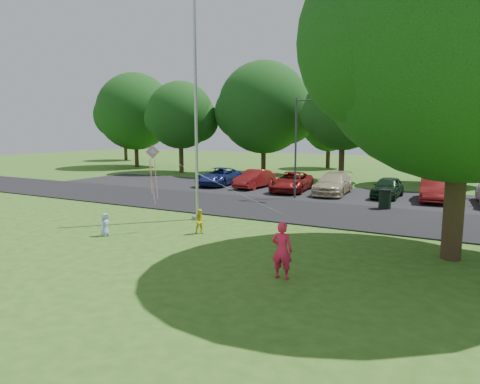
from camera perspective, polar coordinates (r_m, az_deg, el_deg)
The scene contains 14 objects.
ground at distance 14.09m, azimuth -5.17°, elevation -8.73°, with size 120.00×120.00×0.00m, color #32641A.
park_road at distance 21.95m, azimuth 7.85°, elevation -2.53°, with size 60.00×6.00×0.06m, color black.
parking_strip at distance 28.05m, azimuth 12.49°, elevation -0.29°, with size 42.00×7.00×0.06m, color black.
flagpole at distance 19.58m, azimuth -5.86°, elevation 8.39°, with size 0.50×0.50×10.00m.
street_lamp at distance 25.57m, azimuth 7.94°, elevation 7.01°, with size 1.68×0.24×5.96m.
trash_can at distance 23.44m, azimuth 18.76°, elevation -0.96°, with size 0.67×0.67×1.06m.
big_tree at distance 15.16m, azimuth 27.63°, elevation 18.35°, with size 10.04×9.56×12.04m.
tree_row at distance 35.98m, azimuth 19.12°, elevation 10.37°, with size 64.35×11.94×10.88m.
horizon_trees at distance 45.24m, azimuth 24.14°, elevation 7.80°, with size 77.46×7.20×7.02m.
parked_cars at distance 27.87m, azimuth 13.04°, elevation 1.08°, with size 20.28×5.26×1.48m.
woman at distance 12.02m, azimuth 5.61°, elevation -7.73°, with size 0.59×0.39×1.62m, color #FF214D.
child_yellow at distance 17.11m, azimuth -5.30°, elevation -3.95°, with size 0.49×0.38×1.00m, color yellow.
child_blue at distance 17.56m, azimuth -17.55°, elevation -4.16°, with size 0.44×0.29×0.90m, color #A3BFFB.
kite at distance 17.20m, azimuth -11.19°, elevation 3.66°, with size 6.90×2.91×2.43m.
Camera 1 is at (7.45, -11.24, 4.12)m, focal length 32.00 mm.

